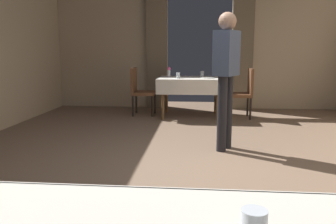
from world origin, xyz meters
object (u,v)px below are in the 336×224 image
Objects in this scene: chair_mid_left at (140,89)px; person_waiter_by_doorway at (226,70)px; dining_table_mid at (191,83)px; flower_vase_mid at (169,72)px; plate_mid_d at (208,78)px; glass_mid_c at (202,74)px; chair_mid_right at (244,91)px; glass_mid_b at (178,75)px.

person_waiter_by_doorway is at bearing -57.31° from chair_mid_left.
dining_table_mid is 0.72× the size of person_waiter_by_doorway.
flower_vase_mid is at bearing 168.17° from dining_table_mid.
plate_mid_d is at bearing 94.68° from person_waiter_by_doorway.
glass_mid_c is at bearing 11.76° from flower_vase_mid.
dining_table_mid is 1.33× the size of chair_mid_right.
chair_mid_right is 8.46× the size of glass_mid_b.
chair_mid_left is at bearing -177.29° from flower_vase_mid.
chair_mid_right is 1.48m from flower_vase_mid.
flower_vase_mid reaches higher than chair_mid_right.
dining_table_mid is 0.35m from glass_mid_c.
chair_mid_right reaches higher than plate_mid_d.
glass_mid_c reaches higher than plate_mid_d.
person_waiter_by_doorway is at bearing -68.66° from flower_vase_mid.
chair_mid_right is 0.89m from glass_mid_c.
flower_vase_mid is at bearing 125.66° from glass_mid_b.
chair_mid_right is at bearing -20.43° from glass_mid_c.
glass_mid_c is at bearing 45.97° from dining_table_mid.
plate_mid_d is 0.14× the size of person_waiter_by_doorway.
person_waiter_by_doorway is (-0.51, -2.20, 0.51)m from chair_mid_right.
chair_mid_right reaches higher than glass_mid_b.
person_waiter_by_doorway is at bearing -77.72° from dining_table_mid.
glass_mid_c is at bearing 159.57° from chair_mid_right.
plate_mid_d is (0.55, 0.06, -0.05)m from glass_mid_b.
glass_mid_c reaches higher than dining_table_mid.
plate_mid_d is at bearing -73.59° from glass_mid_c.
person_waiter_by_doorway reaches higher than chair_mid_right.
glass_mid_c is (0.45, 0.41, 0.00)m from glass_mid_b.
glass_mid_c is (-0.79, 0.29, 0.29)m from chair_mid_right.
dining_table_mid is 1.01m from chair_mid_right.
glass_mid_b is at bearing -137.81° from glass_mid_c.
chair_mid_left is 1.00× the size of chair_mid_right.
dining_table_mid is 0.48m from flower_vase_mid.
flower_vase_mid is 0.84× the size of plate_mid_d.
plate_mid_d is (0.75, -0.21, -0.10)m from flower_vase_mid.
glass_mid_b is at bearing 109.19° from person_waiter_by_doorway.
glass_mid_b reaches higher than plate_mid_d.
person_waiter_by_doorway is at bearing -83.64° from glass_mid_c.
glass_mid_b is at bearing -17.65° from chair_mid_left.
glass_mid_b is 0.56m from plate_mid_d.
person_waiter_by_doorway is (0.92, -2.36, 0.17)m from flower_vase_mid.
plate_mid_d is 2.17m from person_waiter_by_doorway.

